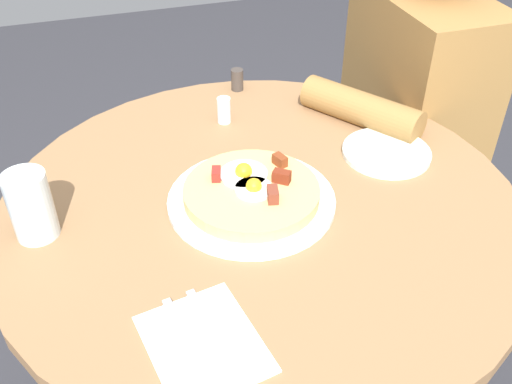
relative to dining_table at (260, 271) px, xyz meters
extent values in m
cylinder|color=olive|center=(0.00, 0.00, 0.16)|extent=(0.91, 0.91, 0.03)
cylinder|color=#333338|center=(0.00, 0.00, -0.21)|extent=(0.11, 0.11, 0.71)
cube|color=#2D2D33|center=(0.34, -0.51, -0.34)|extent=(0.32, 0.28, 0.45)
cube|color=olive|center=(0.34, -0.51, 0.13)|extent=(0.38, 0.22, 0.48)
cylinder|color=olive|center=(0.19, -0.28, 0.21)|extent=(0.26, 0.20, 0.07)
cylinder|color=white|center=(-0.01, 0.02, 0.18)|extent=(0.29, 0.29, 0.01)
cylinder|color=tan|center=(-0.01, 0.02, 0.20)|extent=(0.23, 0.23, 0.02)
cylinder|color=white|center=(0.03, 0.02, 0.21)|extent=(0.08, 0.08, 0.01)
sphere|color=yellow|center=(0.03, 0.02, 0.22)|extent=(0.03, 0.03, 0.03)
cylinder|color=white|center=(-0.01, 0.02, 0.21)|extent=(0.06, 0.06, 0.01)
sphere|color=yellow|center=(-0.01, 0.02, 0.22)|extent=(0.03, 0.03, 0.03)
cube|color=maroon|center=(0.04, 0.07, 0.22)|extent=(0.03, 0.02, 0.02)
cube|color=brown|center=(0.04, -0.05, 0.22)|extent=(0.03, 0.02, 0.02)
cube|color=brown|center=(-0.05, -0.01, 0.22)|extent=(0.03, 0.02, 0.02)
cube|color=maroon|center=(-0.01, -0.04, 0.22)|extent=(0.03, 0.03, 0.02)
cube|color=#387F2D|center=(-0.01, 0.01, 0.21)|extent=(0.01, 0.01, 0.00)
cube|color=#387F2D|center=(-0.01, 0.01, 0.21)|extent=(0.01, 0.01, 0.00)
cube|color=#387F2D|center=(-0.01, 0.01, 0.21)|extent=(0.01, 0.00, 0.00)
cylinder|color=silver|center=(0.06, -0.27, 0.18)|extent=(0.17, 0.17, 0.01)
cube|color=white|center=(-0.27, 0.17, 0.18)|extent=(0.19, 0.17, 0.00)
cube|color=silver|center=(-0.27, 0.15, 0.18)|extent=(0.18, 0.04, 0.00)
cube|color=silver|center=(-0.27, 0.18, 0.18)|extent=(0.18, 0.04, 0.00)
cylinder|color=silver|center=(0.02, 0.37, 0.23)|extent=(0.07, 0.07, 0.12)
cylinder|color=white|center=(0.27, -0.01, 0.20)|extent=(0.03, 0.03, 0.05)
cylinder|color=#3F3833|center=(0.40, -0.08, 0.20)|extent=(0.03, 0.03, 0.05)
camera|label=1|loc=(-0.75, 0.25, 0.80)|focal=40.68mm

